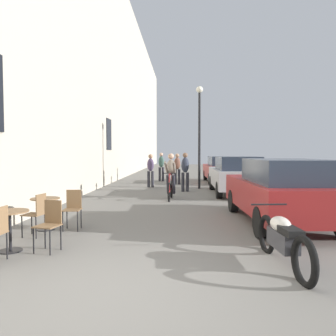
% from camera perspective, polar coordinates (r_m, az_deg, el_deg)
% --- Properties ---
extents(ground_plane, '(88.00, 88.00, 0.00)m').
position_cam_1_polar(ground_plane, '(4.42, -9.13, -20.60)').
color(ground_plane, slate).
extents(building_facade_left, '(0.54, 68.00, 13.30)m').
position_cam_1_polar(building_facade_left, '(19.12, -11.09, 17.54)').
color(building_facade_left, '#B7AD99').
rests_on(building_facade_left, ground_plane).
extents(cafe_table_near, '(0.64, 0.64, 0.72)m').
position_cam_1_polar(cafe_table_near, '(6.49, -25.70, -8.44)').
color(cafe_table_near, black).
rests_on(cafe_table_near, ground_plane).
extents(cafe_chair_near_toward_wall, '(0.45, 0.45, 0.89)m').
position_cam_1_polar(cafe_chair_near_toward_wall, '(6.27, -19.80, -8.76)').
color(cafe_chair_near_toward_wall, black).
rests_on(cafe_chair_near_toward_wall, ground_plane).
extents(cafe_table_mid, '(0.64, 0.64, 0.72)m').
position_cam_1_polar(cafe_table_mid, '(7.96, -20.51, -6.32)').
color(cafe_table_mid, black).
rests_on(cafe_table_mid, ground_plane).
extents(cafe_chair_mid_toward_street, '(0.40, 0.40, 0.89)m').
position_cam_1_polar(cafe_chair_mid_toward_street, '(7.81, -16.16, -6.45)').
color(cafe_chair_mid_toward_street, black).
rests_on(cafe_chair_mid_toward_street, ground_plane).
extents(cafe_chair_mid_toward_wall, '(0.44, 0.44, 0.89)m').
position_cam_1_polar(cafe_chair_mid_toward_wall, '(7.39, -21.78, -7.06)').
color(cafe_chair_mid_toward_wall, black).
rests_on(cafe_chair_mid_toward_wall, ground_plane).
extents(cyclist_on_bicycle, '(0.52, 1.76, 1.74)m').
position_cam_1_polar(cyclist_on_bicycle, '(12.29, 0.47, -1.65)').
color(cyclist_on_bicycle, black).
rests_on(cyclist_on_bicycle, ground_plane).
extents(pedestrian_near, '(0.35, 0.26, 1.73)m').
position_cam_1_polar(pedestrian_near, '(14.63, 2.99, -0.29)').
color(pedestrian_near, '#26262D').
rests_on(pedestrian_near, ground_plane).
extents(pedestrian_mid, '(0.37, 0.29, 1.66)m').
position_cam_1_polar(pedestrian_mid, '(16.49, -3.05, -0.11)').
color(pedestrian_mid, '#26262D').
rests_on(pedestrian_mid, ground_plane).
extents(pedestrian_far, '(0.34, 0.25, 1.68)m').
position_cam_1_polar(pedestrian_far, '(17.97, 1.61, 0.18)').
color(pedestrian_far, '#26262D').
rests_on(pedestrian_far, ground_plane).
extents(pedestrian_furthest, '(0.38, 0.30, 1.73)m').
position_cam_1_polar(pedestrian_furthest, '(19.92, -1.17, 0.50)').
color(pedestrian_furthest, '#26262D').
rests_on(pedestrian_furthest, ground_plane).
extents(street_lamp, '(0.32, 0.32, 4.90)m').
position_cam_1_polar(street_lamp, '(15.95, 5.47, 7.61)').
color(street_lamp, black).
rests_on(street_lamp, ground_plane).
extents(parked_car_nearest, '(2.02, 4.53, 1.59)m').
position_cam_1_polar(parked_car_nearest, '(8.49, 18.94, -3.67)').
color(parked_car_nearest, maroon).
rests_on(parked_car_nearest, ground_plane).
extents(parked_car_second, '(1.89, 4.45, 1.58)m').
position_cam_1_polar(parked_car_second, '(14.02, 11.64, -1.13)').
color(parked_car_second, '#B7B7BC').
rests_on(parked_car_second, ground_plane).
extents(parked_car_third, '(1.90, 4.32, 1.52)m').
position_cam_1_polar(parked_car_third, '(19.20, 9.31, -0.17)').
color(parked_car_third, maroon).
rests_on(parked_car_third, ground_plane).
extents(parked_motorcycle, '(0.62, 2.15, 0.92)m').
position_cam_1_polar(parked_motorcycle, '(5.47, 19.34, -11.66)').
color(parked_motorcycle, black).
rests_on(parked_motorcycle, ground_plane).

